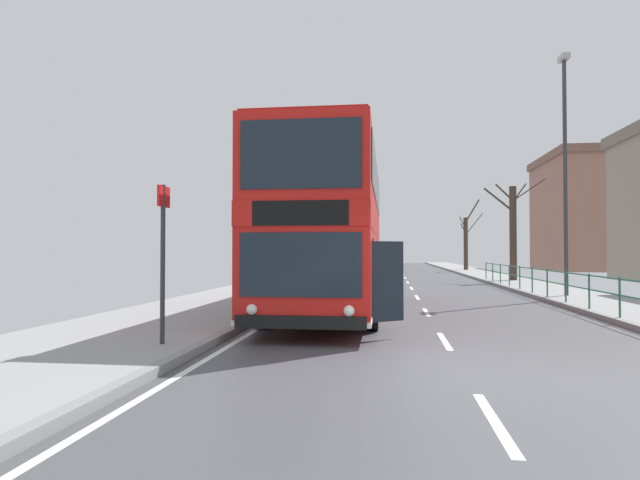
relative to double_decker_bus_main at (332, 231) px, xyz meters
The scene contains 8 objects.
ground 7.84m from the double_decker_bus_main, 74.96° to the right, with size 15.80×140.00×0.20m.
double_decker_bus_main is the anchor object (origin of this frame).
pedestrian_railing_far_kerb 8.40m from the double_decker_bus_main, 30.55° to the left, with size 0.05×23.15×0.97m.
bus_stop_sign_near 6.81m from the double_decker_bus_main, 109.40° to the right, with size 0.08×0.44×2.74m.
street_lamp_far_side 9.75m from the double_decker_bus_main, 31.41° to the left, with size 0.28×0.60×8.74m.
bare_tree_far_00 17.36m from the double_decker_bus_main, 60.85° to the left, with size 3.17×1.81×5.63m.
bare_tree_far_01 32.58m from the double_decker_bus_main, 75.26° to the left, with size 2.06×2.19×5.99m.
background_building_00 41.58m from the double_decker_bus_main, 59.84° to the left, with size 9.87×11.19×10.67m.
Camera 1 is at (-1.06, -7.71, 1.73)m, focal length 29.30 mm.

